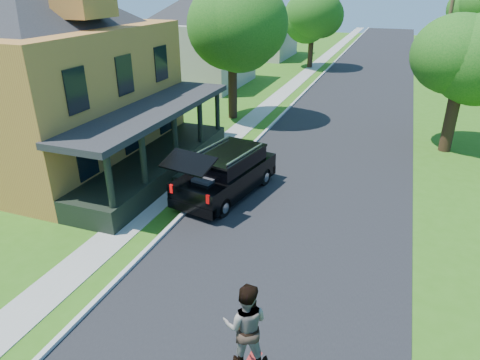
% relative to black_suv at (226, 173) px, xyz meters
% --- Properties ---
extents(ground, '(140.00, 140.00, 0.00)m').
position_rel_black_suv_xyz_m(ground, '(3.20, -5.30, -0.94)').
color(ground, '#306414').
rests_on(ground, ground).
extents(street, '(8.00, 120.00, 0.02)m').
position_rel_black_suv_xyz_m(street, '(3.20, 14.70, -0.94)').
color(street, black).
rests_on(street, ground).
extents(curb, '(0.15, 120.00, 0.12)m').
position_rel_black_suv_xyz_m(curb, '(-0.85, 14.70, -0.94)').
color(curb, '#AFAEA9').
rests_on(curb, ground).
extents(sidewalk, '(1.30, 120.00, 0.03)m').
position_rel_black_suv_xyz_m(sidewalk, '(-2.40, 14.70, -0.94)').
color(sidewalk, gray).
rests_on(sidewalk, ground).
extents(front_walk, '(6.50, 1.20, 0.03)m').
position_rel_black_suv_xyz_m(front_walk, '(-6.30, 0.70, -0.94)').
color(front_walk, gray).
rests_on(front_walk, ground).
extents(main_house, '(15.56, 15.56, 10.10)m').
position_rel_black_suv_xyz_m(main_house, '(-9.60, 0.69, 3.98)').
color(main_house, '#BB8036').
rests_on(main_house, ground).
extents(neighbor_house_mid, '(12.78, 12.78, 8.30)m').
position_rel_black_suv_xyz_m(neighbor_house_mid, '(-10.30, 18.70, 3.25)').
color(neighbor_house_mid, '#9C958A').
rests_on(neighbor_house_mid, ground).
extents(neighbor_house_far, '(12.78, 12.78, 8.30)m').
position_rel_black_suv_xyz_m(neighbor_house_far, '(-10.30, 34.70, 3.25)').
color(neighbor_house_far, '#9C958A').
rests_on(neighbor_house_far, ground).
extents(black_suv, '(2.92, 5.57, 2.47)m').
position_rel_black_suv_xyz_m(black_suv, '(0.00, 0.00, 0.00)').
color(black_suv, black).
rests_on(black_suv, ground).
extents(skateboarder, '(1.10, 0.95, 1.94)m').
position_rel_black_suv_xyz_m(skateboarder, '(3.81, -8.30, 0.70)').
color(skateboarder, black).
rests_on(skateboarder, ground).
extents(tree_left_mid, '(6.73, 6.50, 8.73)m').
position_rel_black_suv_xyz_m(tree_left_mid, '(-3.77, 10.39, 4.72)').
color(tree_left_mid, black).
rests_on(tree_left_mid, ground).
extents(tree_left_far, '(6.29, 6.43, 7.82)m').
position_rel_black_suv_xyz_m(tree_left_far, '(-2.82, 29.69, 4.10)').
color(tree_left_far, black).
rests_on(tree_left_far, ground).
extents(tree_right_near, '(6.26, 6.41, 7.86)m').
position_rel_black_suv_xyz_m(tree_right_near, '(8.67, 8.67, 4.06)').
color(tree_right_near, black).
rests_on(tree_right_near, ground).
extents(tree_right_far, '(7.03, 7.26, 8.87)m').
position_rel_black_suv_xyz_m(tree_right_far, '(12.90, 40.48, 4.80)').
color(tree_right_far, black).
rests_on(tree_right_far, ground).
extents(utility_pole_far, '(1.81, 0.30, 10.79)m').
position_rel_black_suv_xyz_m(utility_pole_far, '(9.02, 24.97, 4.62)').
color(utility_pole_far, '#473821').
rests_on(utility_pole_far, ground).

